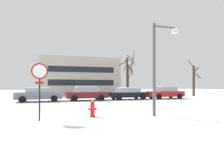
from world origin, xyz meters
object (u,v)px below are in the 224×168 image
object	(u,v)px
parked_car_red	(165,92)
parked_car_maroon	(86,93)
fire_hydrant	(92,109)
parked_car_gray	(39,94)
stop_sign	(40,80)
street_lamp	(159,59)
parked_car_black	(128,93)

from	to	relation	value
parked_car_red	parked_car_maroon	bearing A→B (deg)	179.29
fire_hydrant	parked_car_gray	bearing A→B (deg)	107.83
stop_sign	street_lamp	xyz separation A→B (m)	(6.16, -0.32, 1.20)
parked_car_gray	parked_car_red	size ratio (longest dim) A/B	1.00
parked_car_black	street_lamp	bearing A→B (deg)	-103.20
fire_hydrant	street_lamp	world-z (taller)	street_lamp
parked_car_black	parked_car_red	bearing A→B (deg)	-1.53
street_lamp	parked_car_gray	size ratio (longest dim) A/B	1.11
parked_car_black	fire_hydrant	bearing A→B (deg)	-119.86
stop_sign	street_lamp	size ratio (longest dim) A/B	0.54
fire_hydrant	parked_car_red	size ratio (longest dim) A/B	0.19
parked_car_gray	parked_car_black	size ratio (longest dim) A/B	0.98
stop_sign	parked_car_gray	world-z (taller)	stop_sign
fire_hydrant	parked_car_red	xyz separation A→B (m)	(11.19, 10.84, 0.33)
parked_car_maroon	parked_car_gray	bearing A→B (deg)	-178.76
fire_hydrant	parked_car_red	world-z (taller)	parked_car_red
street_lamp	parked_car_red	bearing A→B (deg)	56.48
street_lamp	parked_car_red	world-z (taller)	street_lamp
fire_hydrant	parked_car_gray	size ratio (longest dim) A/B	0.19
stop_sign	fire_hydrant	world-z (taller)	stop_sign
parked_car_maroon	street_lamp	bearing A→B (deg)	-79.46
street_lamp	parked_car_red	distance (m)	14.00
street_lamp	parked_car_gray	xyz separation A→B (m)	(-7.06, 11.52, -2.38)
parked_car_maroon	parked_car_red	distance (m)	9.79
parked_car_maroon	parked_car_black	distance (m)	4.89
street_lamp	parked_car_gray	bearing A→B (deg)	121.49
stop_sign	fire_hydrant	size ratio (longest dim) A/B	3.09
parked_car_maroon	parked_car_black	bearing A→B (deg)	0.12
fire_hydrant	parked_car_red	distance (m)	15.58
parked_car_black	parked_car_maroon	bearing A→B (deg)	-179.88
stop_sign	parked_car_black	distance (m)	14.45
parked_car_gray	parked_car_red	bearing A→B (deg)	-0.06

